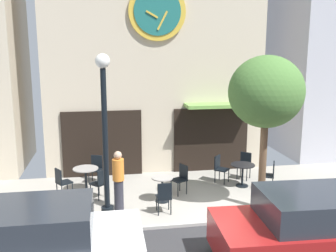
{
  "coord_description": "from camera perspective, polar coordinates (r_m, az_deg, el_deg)",
  "views": [
    {
      "loc": [
        -2.73,
        -8.74,
        4.39
      ],
      "look_at": [
        -0.89,
        2.21,
        2.14
      ],
      "focal_mm": 40.99,
      "sensor_mm": 36.0,
      "label": 1
    }
  ],
  "objects": [
    {
      "name": "street_lamp",
      "position": [
        9.72,
        -9.33,
        -1.9
      ],
      "size": [
        0.36,
        0.36,
        4.28
      ],
      "color": "black",
      "rests_on": "ground_plane"
    },
    {
      "name": "parked_car_red",
      "position": [
        8.71,
        21.57,
        -14.04
      ],
      "size": [
        4.37,
        2.17,
        1.55
      ],
      "color": "maroon",
      "rests_on": "ground_plane"
    },
    {
      "name": "cafe_table_near_curb",
      "position": [
        12.27,
        -12.13,
        -7.02
      ],
      "size": [
        0.78,
        0.78,
        0.75
      ],
      "color": "black",
      "rests_on": "ground_plane"
    },
    {
      "name": "cafe_chair_outer",
      "position": [
        13.05,
        -10.66,
        -5.98
      ],
      "size": [
        0.5,
        0.5,
        0.9
      ],
      "color": "black",
      "rests_on": "ground_plane"
    },
    {
      "name": "parked_car_white",
      "position": [
        7.96,
        -20.12,
        -16.44
      ],
      "size": [
        4.32,
        2.06,
        1.55
      ],
      "color": "white",
      "rests_on": "ground_plane"
    },
    {
      "name": "cafe_table_center",
      "position": [
        11.27,
        -0.86,
        -8.82
      ],
      "size": [
        0.62,
        0.62,
        0.74
      ],
      "color": "black",
      "rests_on": "ground_plane"
    },
    {
      "name": "pedestrian_orange",
      "position": [
        10.69,
        -7.38,
        -7.93
      ],
      "size": [
        0.36,
        0.36,
        1.67
      ],
      "color": "#2D2D38",
      "rests_on": "ground_plane"
    },
    {
      "name": "cafe_table_center_left",
      "position": [
        12.67,
        11.03,
        -6.46
      ],
      "size": [
        0.77,
        0.77,
        0.73
      ],
      "color": "black",
      "rests_on": "ground_plane"
    },
    {
      "name": "clock_building",
      "position": [
        14.46,
        -2.28,
        15.23
      ],
      "size": [
        7.8,
        3.6,
        10.42
      ],
      "color": "beige",
      "rests_on": "ground_plane"
    },
    {
      "name": "street_tree",
      "position": [
        10.49,
        14.4,
        4.8
      ],
      "size": [
        2.03,
        1.83,
        4.23
      ],
      "color": "brown",
      "rests_on": "ground_plane"
    },
    {
      "name": "cafe_chair_near_lamp",
      "position": [
        11.86,
        1.96,
        -7.57
      ],
      "size": [
        0.54,
        0.54,
        0.9
      ],
      "color": "black",
      "rests_on": "ground_plane"
    },
    {
      "name": "cafe_chair_corner",
      "position": [
        12.94,
        7.71,
        -6.03
      ],
      "size": [
        0.57,
        0.57,
        0.9
      ],
      "color": "black",
      "rests_on": "ground_plane"
    },
    {
      "name": "cafe_chair_right_end",
      "position": [
        12.59,
        14.96,
        -6.82
      ],
      "size": [
        0.53,
        0.53,
        0.9
      ],
      "color": "black",
      "rests_on": "ground_plane"
    },
    {
      "name": "cafe_chair_facing_wall",
      "position": [
        10.44,
        -0.58,
        -10.28
      ],
      "size": [
        0.4,
        0.4,
        0.9
      ],
      "color": "black",
      "rests_on": "ground_plane"
    },
    {
      "name": "ground_plane",
      "position": [
        9.18,
        9.44,
        -17.48
      ],
      "size": [
        26.31,
        11.21,
        0.13
      ],
      "color": "#9E998E"
    },
    {
      "name": "cafe_chair_by_entrance",
      "position": [
        13.45,
        11.34,
        -5.47
      ],
      "size": [
        0.56,
        0.56,
        0.9
      ],
      "color": "black",
      "rests_on": "ground_plane"
    },
    {
      "name": "cafe_chair_left_end",
      "position": [
        11.97,
        -15.53,
        -7.81
      ],
      "size": [
        0.55,
        0.55,
        0.9
      ],
      "color": "black",
      "rests_on": "ground_plane"
    },
    {
      "name": "cafe_chair_under_awning",
      "position": [
        11.63,
        -10.03,
        -8.14
      ],
      "size": [
        0.57,
        0.57,
        0.9
      ],
      "color": "black",
      "rests_on": "ground_plane"
    }
  ]
}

